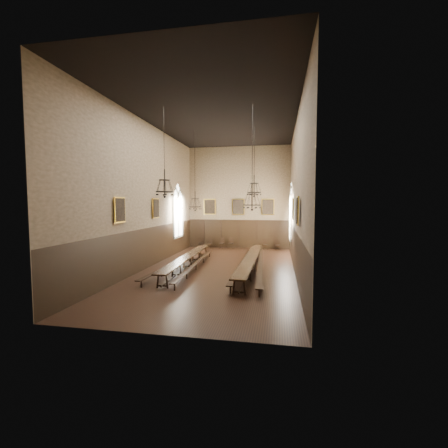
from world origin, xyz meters
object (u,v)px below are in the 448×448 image
(chandelier_back_left, at_px, (195,202))
(chandelier_front_right, at_px, (252,198))
(chair_2, at_px, (222,245))
(chair_6, at_px, (266,247))
(table_left, at_px, (188,262))
(chair_1, at_px, (210,245))
(chair_3, at_px, (231,245))
(bench_left_inner, at_px, (196,265))
(bench_right_inner, at_px, (242,266))
(chandelier_front_left, at_px, (165,186))
(bench_right_outer, at_px, (260,266))
(chair_0, at_px, (200,245))
(chair_7, at_px, (278,247))
(chandelier_back_right, at_px, (254,188))
(table_right, at_px, (250,264))
(bench_left_outer, at_px, (177,264))

(chandelier_back_left, xyz_separation_m, chandelier_front_right, (4.40, -4.86, 0.17))
(chair_2, distance_m, chair_6, 3.88)
(table_left, height_order, chair_1, chair_1)
(chair_3, bearing_deg, chandelier_back_left, -94.51)
(bench_left_inner, height_order, chair_3, chair_3)
(bench_right_inner, xyz_separation_m, chair_3, (-2.02, 8.30, 0.01))
(chandelier_front_left, bearing_deg, bench_right_outer, 29.22)
(table_left, distance_m, chair_0, 8.48)
(bench_right_outer, relative_size, chair_1, 12.03)
(chair_7, bearing_deg, bench_right_outer, -109.44)
(chair_1, height_order, chair_6, chair_1)
(chair_0, bearing_deg, chair_3, -11.18)
(chair_1, relative_size, chair_2, 0.94)
(bench_right_outer, bearing_deg, chandelier_back_left, 150.99)
(chair_7, relative_size, chandelier_back_right, 0.19)
(bench_right_inner, distance_m, chair_0, 9.68)
(chair_7, relative_size, chandelier_front_left, 0.19)
(table_left, relative_size, chandelier_back_left, 1.84)
(bench_right_outer, relative_size, chair_0, 12.03)
(bench_right_inner, height_order, chair_2, chair_2)
(chair_7, distance_m, chandelier_back_left, 8.97)
(chair_3, relative_size, chandelier_back_right, 0.22)
(chair_3, relative_size, chair_6, 1.12)
(table_right, bearing_deg, bench_left_outer, -178.42)
(bench_right_inner, height_order, chair_0, chair_0)
(bench_right_inner, relative_size, chandelier_front_left, 2.24)
(table_left, xyz_separation_m, chandelier_back_left, (-0.21, 2.52, 3.73))
(table_right, height_order, bench_right_inner, table_right)
(chair_1, distance_m, chandelier_back_left, 6.90)
(chair_0, xyz_separation_m, chandelier_back_right, (5.35, -6.18, 4.75))
(bench_right_outer, height_order, chair_6, chair_6)
(table_left, bearing_deg, chair_3, 80.44)
(bench_right_inner, distance_m, chair_3, 8.55)
(chandelier_back_right, bearing_deg, bench_right_inner, -102.98)
(table_right, distance_m, chair_3, 8.76)
(bench_left_inner, distance_m, chandelier_front_left, 5.33)
(bench_right_inner, bearing_deg, chair_7, 76.03)
(chair_3, bearing_deg, bench_right_inner, -65.28)
(bench_left_outer, distance_m, chandelier_front_left, 5.31)
(bench_right_inner, distance_m, chair_6, 8.33)
(table_left, bearing_deg, chandelier_back_left, 94.78)
(bench_left_inner, bearing_deg, chair_6, 66.06)
(table_right, bearing_deg, chandelier_back_right, 89.98)
(table_right, distance_m, chandelier_front_right, 4.48)
(chair_6, relative_size, chandelier_back_left, 0.16)
(table_right, relative_size, chair_7, 12.22)
(chandelier_back_left, height_order, chandelier_front_left, same)
(bench_left_inner, bearing_deg, chandelier_front_right, -29.11)
(chandelier_front_right, bearing_deg, chair_1, 114.02)
(bench_left_outer, height_order, chair_3, chair_3)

